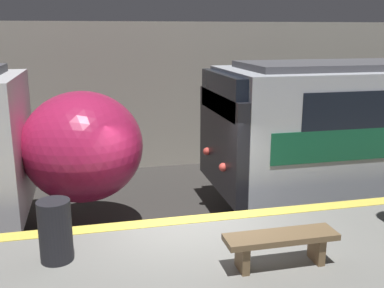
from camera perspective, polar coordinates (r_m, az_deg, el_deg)
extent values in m
plane|color=#33302D|center=(8.13, -0.47, -16.54)|extent=(120.00, 120.00, 0.00)
cube|color=#EAD14C|center=(7.47, -0.23, -9.56)|extent=(40.00, 0.30, 0.01)
cube|color=#B2AD9E|center=(13.70, -6.71, 5.95)|extent=(50.00, 0.15, 4.41)
ellipsoid|color=#B21E4C|center=(9.34, -13.70, -0.27)|extent=(2.42, 2.61, 2.22)
sphere|color=#F2EFCC|center=(9.48, -7.81, -2.27)|extent=(0.20, 0.20, 0.20)
cube|color=black|center=(9.77, 3.78, 0.26)|extent=(0.25, 2.78, 2.12)
cube|color=black|center=(9.57, 3.88, 6.43)|extent=(0.25, 2.50, 0.85)
sphere|color=#EA4C42|center=(9.23, 3.98, -2.96)|extent=(0.18, 0.18, 0.18)
sphere|color=#EA4C42|center=(10.41, 1.91, -0.94)|extent=(0.18, 0.18, 0.18)
cube|color=brown|center=(5.98, 6.41, -13.92)|extent=(0.10, 0.32, 0.41)
cube|color=brown|center=(6.38, 15.55, -12.48)|extent=(0.10, 0.32, 0.41)
cube|color=brown|center=(6.07, 11.23, -11.50)|extent=(1.50, 0.40, 0.08)
cylinder|color=#232328|center=(6.36, -16.96, -10.50)|extent=(0.44, 0.44, 0.85)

